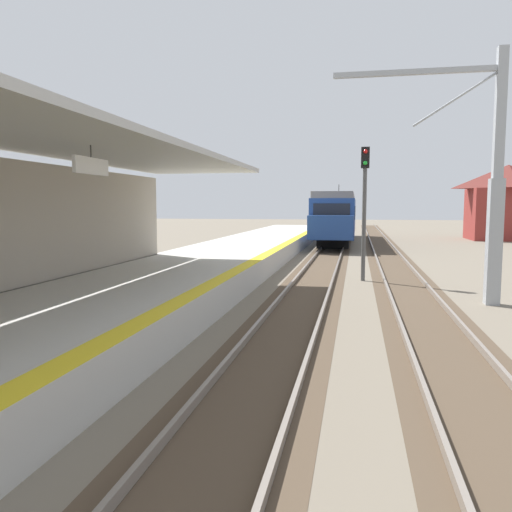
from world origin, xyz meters
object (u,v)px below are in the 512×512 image
approaching_train (337,215)px  distant_trackside_house (507,201)px  rail_signal_post (364,199)px  catenary_pylon_far_side (486,184)px

approaching_train → distant_trackside_house: distant_trackside_house is taller
rail_signal_post → catenary_pylon_far_side: size_ratio=0.69×
rail_signal_post → catenary_pylon_far_side: catenary_pylon_far_side is taller
approaching_train → catenary_pylon_far_side: (5.30, -25.24, 1.43)m
rail_signal_post → distant_trackside_house: (12.31, 26.74, 0.14)m
approaching_train → rail_signal_post: (1.86, -21.07, 1.02)m
approaching_train → rail_signal_post: size_ratio=3.77×
distant_trackside_house → catenary_pylon_far_side: bearing=-106.0°
distant_trackside_house → rail_signal_post: bearing=-114.7°
rail_signal_post → catenary_pylon_far_side: 5.42m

